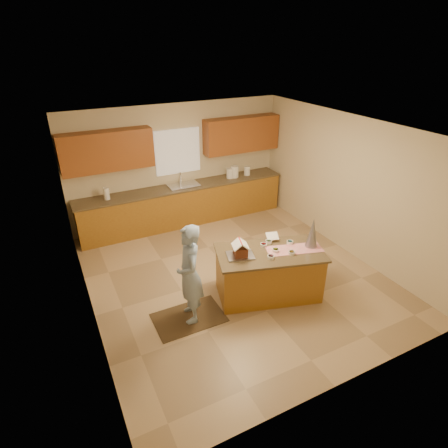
{
  "coord_description": "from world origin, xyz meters",
  "views": [
    {
      "loc": [
        -2.72,
        -5.02,
        3.99
      ],
      "look_at": [
        -0.1,
        0.2,
        1.0
      ],
      "focal_mm": 29.77,
      "sensor_mm": 36.0,
      "label": 1
    }
  ],
  "objects_px": {
    "island_base": "(269,274)",
    "tinsel_tree": "(312,233)",
    "gingerbread_house": "(240,250)",
    "boy": "(190,274)"
  },
  "relations": [
    {
      "from": "tinsel_tree",
      "to": "boy",
      "type": "xyz_separation_m",
      "value": [
        -2.09,
        0.19,
        -0.29
      ]
    },
    {
      "from": "gingerbread_house",
      "to": "tinsel_tree",
      "type": "bearing_deg",
      "value": -12.11
    },
    {
      "from": "tinsel_tree",
      "to": "boy",
      "type": "bearing_deg",
      "value": 174.77
    },
    {
      "from": "tinsel_tree",
      "to": "gingerbread_house",
      "type": "relative_size",
      "value": 1.59
    },
    {
      "from": "island_base",
      "to": "tinsel_tree",
      "type": "distance_m",
      "value": 1.0
    },
    {
      "from": "tinsel_tree",
      "to": "island_base",
      "type": "bearing_deg",
      "value": 167.26
    },
    {
      "from": "island_base",
      "to": "tinsel_tree",
      "type": "xyz_separation_m",
      "value": [
        0.7,
        -0.16,
        0.7
      ]
    },
    {
      "from": "boy",
      "to": "gingerbread_house",
      "type": "xyz_separation_m",
      "value": [
        0.89,
        0.07,
        0.15
      ]
    },
    {
      "from": "island_base",
      "to": "gingerbread_house",
      "type": "height_order",
      "value": "gingerbread_house"
    },
    {
      "from": "tinsel_tree",
      "to": "gingerbread_house",
      "type": "xyz_separation_m",
      "value": [
        -1.2,
        0.26,
        -0.13
      ]
    }
  ]
}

